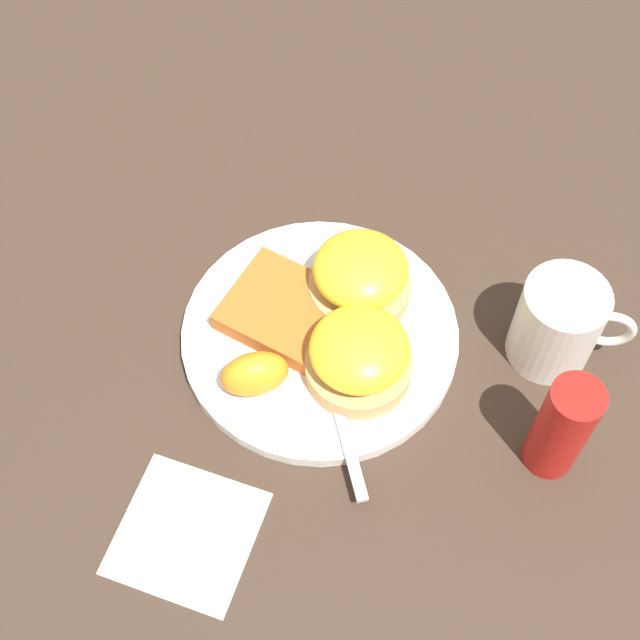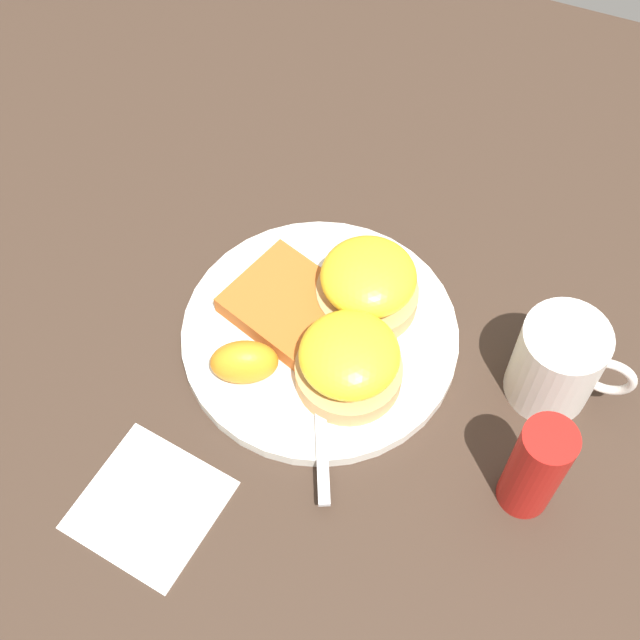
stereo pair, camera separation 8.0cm
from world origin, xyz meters
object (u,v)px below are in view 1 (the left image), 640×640
hashbrown_patty (289,312)px  orange_wedge (255,374)px  cup (559,324)px  fork (325,360)px  sandwich_benedict_right (360,277)px  sandwich_benedict_left (359,356)px  condiment_bottle (562,428)px

hashbrown_patty → orange_wedge: bearing=-100.8°
cup → fork: bearing=-163.6°
sandwich_benedict_right → fork: (-0.02, -0.08, -0.03)m
sandwich_benedict_left → hashbrown_patty: sandwich_benedict_left is taller
sandwich_benedict_right → orange_wedge: size_ratio=1.58×
fork → cup: 0.21m
hashbrown_patty → condiment_bottle: 0.26m
sandwich_benedict_left → orange_wedge: sandwich_benedict_left is taller
sandwich_benedict_right → sandwich_benedict_left: bearing=-81.1°
sandwich_benedict_right → cup: size_ratio=0.90×
orange_wedge → fork: size_ratio=0.27×
orange_wedge → sandwich_benedict_left: bearing=19.1°
orange_wedge → cup: (0.25, 0.09, 0.01)m
sandwich_benedict_left → hashbrown_patty: (-0.07, 0.05, -0.02)m
sandwich_benedict_right → orange_wedge: (-0.07, -0.11, -0.01)m
sandwich_benedict_right → condiment_bottle: size_ratio=0.83×
sandwich_benedict_right → hashbrown_patty: bearing=-148.2°
condiment_bottle → sandwich_benedict_left: bearing=166.3°
hashbrown_patty → cup: size_ratio=1.08×
fork → cup: bearing=16.4°
sandwich_benedict_right → orange_wedge: bearing=-123.3°
sandwich_benedict_right → hashbrown_patty: (-0.06, -0.04, -0.02)m
sandwich_benedict_right → condiment_bottle: 0.22m
fork → condiment_bottle: (0.20, -0.05, 0.04)m
sandwich_benedict_right → cup: cup is taller
sandwich_benedict_left → condiment_bottle: 0.18m
sandwich_benedict_left → fork: bearing=170.0°
hashbrown_patty → condiment_bottle: condiment_bottle is taller
condiment_bottle → cup: bearing=92.9°
sandwich_benedict_right → condiment_bottle: bearing=-33.7°
orange_wedge → fork: (0.06, 0.04, -0.02)m
fork → cup: size_ratio=2.13×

